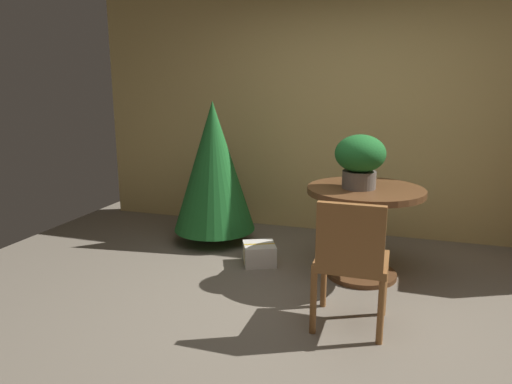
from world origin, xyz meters
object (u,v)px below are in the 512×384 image
wooden_chair_near (351,257)px  gift_box_cream (259,254)px  flower_vase (360,158)px  holiday_tree (214,167)px  round_dining_table (364,215)px

wooden_chair_near → gift_box_cream: bearing=134.6°
flower_vase → wooden_chair_near: (0.05, -0.90, -0.52)m
wooden_chair_near → holiday_tree: (-1.56, 1.40, 0.28)m
round_dining_table → wooden_chair_near: size_ratio=1.07×
round_dining_table → holiday_tree: size_ratio=0.66×
flower_vase → gift_box_cream: flower_vase is taller
round_dining_table → flower_vase: flower_vase is taller
round_dining_table → holiday_tree: (-1.56, 0.46, 0.25)m
holiday_tree → gift_box_cream: size_ratio=3.87×
round_dining_table → holiday_tree: bearing=163.6°
gift_box_cream → round_dining_table: bearing=0.5°
flower_vase → holiday_tree: 1.60m
wooden_chair_near → flower_vase: bearing=93.5°
wooden_chair_near → gift_box_cream: size_ratio=2.39×
wooden_chair_near → holiday_tree: bearing=138.1°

